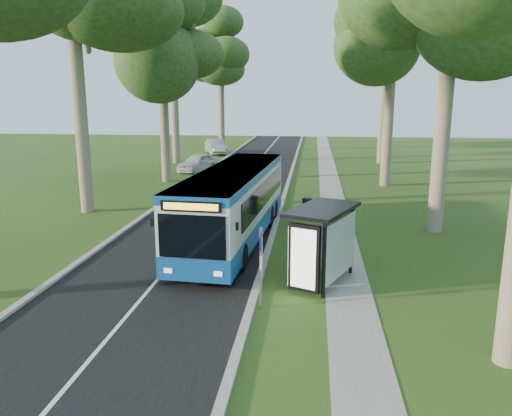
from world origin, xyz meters
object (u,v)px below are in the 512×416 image
Objects in this scene: bus_stop_sign at (261,259)px; litter_bin at (307,207)px; car_silver at (216,147)px; bus_shelter at (327,233)px; car_white at (198,162)px; bus at (234,205)px.

bus_stop_sign is 12.08m from litter_bin.
bus_shelter is at bearing -95.65° from car_silver.
bus_shelter is (1.95, 1.99, 0.28)m from bus_stop_sign.
car_silver is (-0.93, 12.39, 0.04)m from car_white.
bus_stop_sign is 27.90m from car_white.
litter_bin is at bearing -91.49° from car_silver.
bus_stop_sign is 0.53× the size of car_silver.
bus_stop_sign is 2.65× the size of litter_bin.
bus is 12.76× the size of litter_bin.
litter_bin is at bearing 117.78° from bus_shelter.
bus reaches higher than car_white.
car_silver is at bearing 129.89° from bus_shelter.
bus_stop_sign reaches higher than car_white.
bus_stop_sign is 2.80m from bus_shelter.
bus_stop_sign is 0.58× the size of car_white.
car_silver is at bearing 101.60° from bus_stop_sign.
car_white is (-10.04, 24.70, -1.11)m from bus_shelter.
bus_shelter is 38.69m from car_silver.
litter_bin is 17.40m from car_white.
litter_bin is (3.08, 5.08, -1.16)m from bus.
bus_shelter is 3.65× the size of litter_bin.
bus is 32.98m from car_silver.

